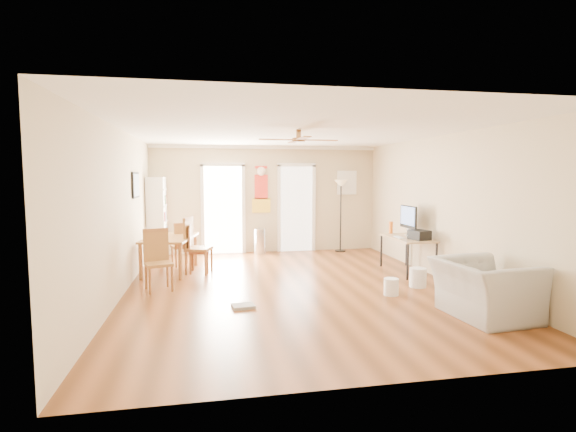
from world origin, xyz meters
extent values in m
plane|color=brown|center=(0.00, 0.00, 0.00)|extent=(7.00, 7.00, 0.00)
cube|color=red|center=(-0.13, 3.48, 1.55)|extent=(0.46, 0.03, 1.10)
cube|color=white|center=(2.05, 3.47, 1.70)|extent=(0.50, 0.04, 0.60)
cube|color=black|center=(-2.73, 1.40, 1.70)|extent=(0.04, 0.66, 0.48)
cylinder|color=silver|center=(-0.20, 3.25, 0.30)|extent=(0.34, 0.34, 0.61)
cube|color=silver|center=(2.20, 0.71, 0.69)|extent=(0.14, 0.36, 0.01)
cube|color=black|center=(2.45, 0.39, 0.77)|extent=(0.37, 0.41, 0.18)
cylinder|color=orange|center=(2.30, 1.32, 0.81)|extent=(0.09, 0.09, 0.25)
cylinder|color=white|center=(1.39, -0.76, 0.13)|extent=(0.29, 0.29, 0.27)
cylinder|color=white|center=(2.05, -0.37, 0.16)|extent=(0.34, 0.34, 0.32)
cube|color=#A1A19C|center=(-0.95, -0.99, 0.02)|extent=(0.34, 0.29, 0.04)
imported|color=#A4A39E|center=(2.15, -1.99, 0.38)|extent=(1.10, 1.24, 0.76)
camera|label=1|loc=(-1.42, -6.99, 1.87)|focal=26.91mm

